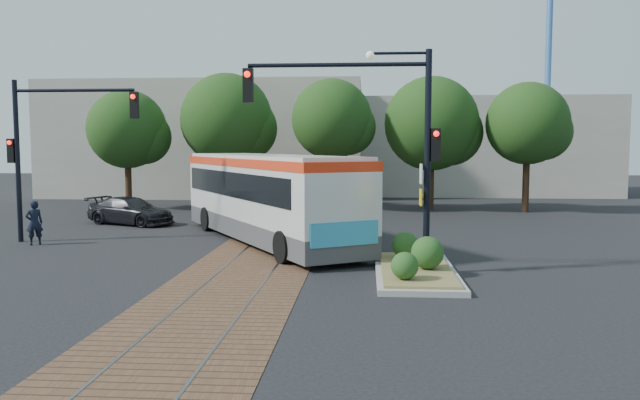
{
  "coord_description": "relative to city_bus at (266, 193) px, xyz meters",
  "views": [
    {
      "loc": [
        3.42,
        -18.25,
        3.59
      ],
      "look_at": [
        1.72,
        4.47,
        1.6
      ],
      "focal_mm": 35.0,
      "sensor_mm": 36.0,
      "label": 1
    }
  ],
  "objects": [
    {
      "name": "parked_car",
      "position": [
        -7.01,
        4.57,
        -1.19
      ],
      "size": [
        4.61,
        3.21,
        1.24
      ],
      "primitive_type": "imported",
      "rotation": [
        0.0,
        0.0,
        1.19
      ],
      "color": "black",
      "rests_on": "ground"
    },
    {
      "name": "tree_row",
      "position": [
        1.53,
        11.63,
        3.04
      ],
      "size": [
        26.4,
        5.6,
        7.67
      ],
      "color": "#382314",
      "rests_on": "ground"
    },
    {
      "name": "officer",
      "position": [
        -8.25,
        -1.48,
        -1.0
      ],
      "size": [
        0.7,
        0.67,
        1.61
      ],
      "primitive_type": "imported",
      "rotation": [
        0.0,
        0.0,
        3.81
      ],
      "color": "black",
      "rests_on": "ground"
    },
    {
      "name": "crane",
      "position": [
        18.32,
        29.21,
        9.07
      ],
      "size": [
        8.0,
        0.5,
        18.0
      ],
      "color": "#3F72B2",
      "rests_on": "ground"
    },
    {
      "name": "warehouses",
      "position": [
        -0.21,
        23.96,
        2.0
      ],
      "size": [
        40.0,
        13.0,
        8.0
      ],
      "color": "#ADA899",
      "rests_on": "ground"
    },
    {
      "name": "trackbed",
      "position": [
        0.32,
        -0.79,
        -1.8
      ],
      "size": [
        3.6,
        40.0,
        0.02
      ],
      "color": "brown",
      "rests_on": "ground"
    },
    {
      "name": "signal_pole_left",
      "position": [
        -8.05,
        -0.79,
        2.05
      ],
      "size": [
        4.99,
        0.34,
        6.0
      ],
      "color": "black",
      "rests_on": "ground"
    },
    {
      "name": "traffic_island",
      "position": [
        5.14,
        -5.68,
        -1.48
      ],
      "size": [
        2.2,
        5.2,
        1.13
      ],
      "color": "gray",
      "rests_on": "ground"
    },
    {
      "name": "ground",
      "position": [
        0.32,
        -4.79,
        -1.81
      ],
      "size": [
        120.0,
        120.0,
        0.0
      ],
      "primitive_type": "plane",
      "color": "black",
      "rests_on": "ground"
    },
    {
      "name": "city_bus",
      "position": [
        0.0,
        0.0,
        0.0
      ],
      "size": [
        8.42,
        11.72,
        3.25
      ],
      "rotation": [
        0.0,
        0.0,
        0.54
      ],
      "color": "#424245",
      "rests_on": "ground"
    },
    {
      "name": "signal_pole_main",
      "position": [
        4.18,
        -5.59,
        2.35
      ],
      "size": [
        5.49,
        0.46,
        6.0
      ],
      "color": "black",
      "rests_on": "ground"
    }
  ]
}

